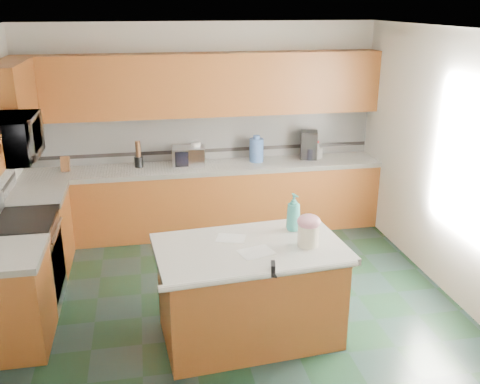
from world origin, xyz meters
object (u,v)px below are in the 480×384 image
object	(u,v)px
toaster_oven	(189,156)
island_base	(250,295)
coffee_maker	(309,145)
knife_block	(65,164)
soap_bottle_island	(294,212)
island_top	(250,249)
treat_jar	(308,235)

from	to	relation	value
toaster_oven	island_base	bearing A→B (deg)	-77.19
coffee_maker	knife_block	bearing A→B (deg)	-163.32
soap_bottle_island	coffee_maker	distance (m)	2.45
island_top	knife_block	world-z (taller)	knife_block
island_top	toaster_oven	bearing A→B (deg)	91.90
island_top	knife_block	xyz separation A→B (m)	(-1.84, 2.54, 0.12)
island_top	coffee_maker	xyz separation A→B (m)	(1.33, 2.57, 0.22)
island_base	coffee_maker	size ratio (longest dim) A/B	4.16
island_base	toaster_oven	distance (m)	2.63
island_base	knife_block	bearing A→B (deg)	121.16
treat_jar	knife_block	distance (m)	3.51
soap_bottle_island	coffee_maker	bearing A→B (deg)	53.69
soap_bottle_island	island_base	bearing A→B (deg)	-165.58
island_base	toaster_oven	size ratio (longest dim) A/B	3.74
knife_block	toaster_oven	world-z (taller)	toaster_oven
island_top	toaster_oven	world-z (taller)	toaster_oven
island_base	soap_bottle_island	bearing A→B (deg)	25.31
island_top	treat_jar	world-z (taller)	treat_jar
soap_bottle_island	knife_block	xyz separation A→B (m)	(-2.31, 2.27, -0.08)
soap_bottle_island	toaster_oven	world-z (taller)	soap_bottle_island
soap_bottle_island	coffee_maker	size ratio (longest dim) A/B	0.95
coffee_maker	island_top	bearing A→B (deg)	-101.22
island_top	soap_bottle_island	distance (m)	0.58
treat_jar	knife_block	bearing A→B (deg)	124.54
island_base	coffee_maker	bearing A→B (deg)	57.83
island_base	treat_jar	size ratio (longest dim) A/B	7.92
island_top	island_base	bearing A→B (deg)	0.00
island_base	knife_block	world-z (taller)	knife_block
knife_block	treat_jar	bearing A→B (deg)	-44.57
island_base	knife_block	distance (m)	3.19
island_base	coffee_maker	distance (m)	2.97
treat_jar	toaster_oven	size ratio (longest dim) A/B	0.47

